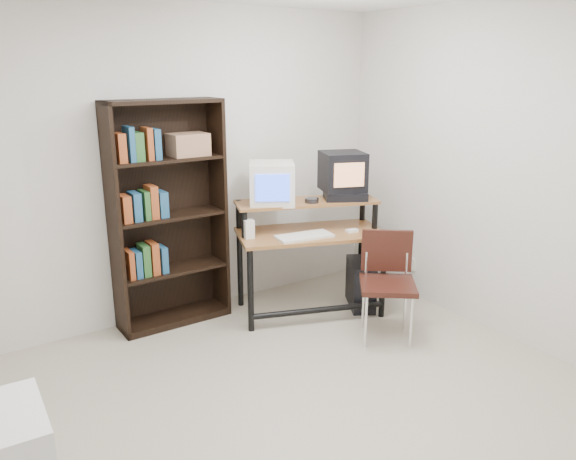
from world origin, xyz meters
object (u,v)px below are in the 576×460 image
crt_monitor (272,183)px  school_chair (387,274)px  bookshelf (167,213)px  computer_desk (310,236)px  pc_tower (361,284)px  crt_tv (343,171)px

crt_monitor → school_chair: crt_monitor is taller
school_chair → bookshelf: size_ratio=0.46×
computer_desk → pc_tower: 0.68m
crt_tv → school_chair: 1.03m
computer_desk → school_chair: 0.79m
crt_tv → bookshelf: bearing=-177.3°
bookshelf → pc_tower: bearing=-24.0°
crt_monitor → pc_tower: (0.70, -0.39, -0.94)m
computer_desk → crt_monitor: bearing=159.8°
computer_desk → crt_tv: crt_tv is taller
crt_monitor → crt_tv: bearing=12.6°
bookshelf → crt_monitor: bearing=-18.3°
crt_monitor → pc_tower: bearing=0.8°
computer_desk → crt_tv: bearing=22.0°
crt_monitor → school_chair: 1.23m
crt_monitor → school_chair: (0.49, -0.94, -0.62)m
pc_tower → crt_tv: bearing=142.8°
crt_tv → school_chair: size_ratio=0.54×
crt_monitor → crt_tv: 0.64m
pc_tower → bookshelf: bearing=-173.6°
pc_tower → bookshelf: (-1.54, 0.66, 0.74)m
crt_tv → pc_tower: size_ratio=1.01×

